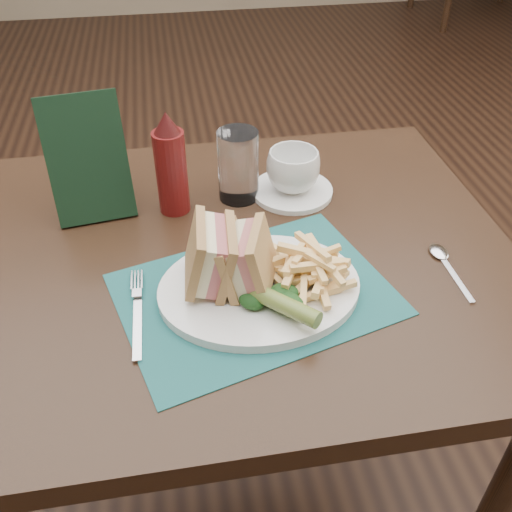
{
  "coord_description": "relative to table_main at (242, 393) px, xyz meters",
  "views": [
    {
      "loc": [
        -0.09,
        -1.22,
        1.33
      ],
      "look_at": [
        0.01,
        -0.58,
        0.8
      ],
      "focal_mm": 40.0,
      "sensor_mm": 36.0,
      "label": 1
    }
  ],
  "objects": [
    {
      "name": "wall_back",
      "position": [
        0.0,
        4.0,
        -0.38
      ],
      "size": [
        6.0,
        0.0,
        6.0
      ],
      "primitive_type": "plane",
      "rotation": [
        1.57,
        0.0,
        0.0
      ],
      "color": "tan",
      "rests_on": "ground"
    },
    {
      "name": "pickle_spear",
      "position": [
        0.03,
        -0.18,
        0.41
      ],
      "size": [
        0.1,
        0.1,
        0.03
      ],
      "primitive_type": "cylinder",
      "rotation": [
        1.54,
        0.0,
        0.77
      ],
      "color": "#596E29",
      "rests_on": "plate"
    },
    {
      "name": "sandwich_half_a",
      "position": [
        -0.07,
        -0.09,
        0.44
      ],
      "size": [
        0.08,
        0.11,
        0.1
      ],
      "primitive_type": null,
      "rotation": [
        0.0,
        0.24,
        -0.07
      ],
      "color": "tan",
      "rests_on": "plate"
    },
    {
      "name": "floor",
      "position": [
        0.0,
        0.5,
        -0.38
      ],
      "size": [
        7.0,
        7.0,
        0.0
      ],
      "primitive_type": "plane",
      "color": "black",
      "rests_on": "ground"
    },
    {
      "name": "saucer",
      "position": [
        0.12,
        0.15,
        0.38
      ],
      "size": [
        0.17,
        0.17,
        0.01
      ],
      "primitive_type": "cylinder",
      "rotation": [
        0.0,
        0.0,
        -0.14
      ],
      "color": "white",
      "rests_on": "table_main"
    },
    {
      "name": "kale_garnish",
      "position": [
        0.02,
        -0.16,
        0.41
      ],
      "size": [
        0.11,
        0.08,
        0.03
      ],
      "primitive_type": null,
      "color": "black",
      "rests_on": "plate"
    },
    {
      "name": "spoon",
      "position": [
        0.32,
        -0.11,
        0.38
      ],
      "size": [
        0.04,
        0.15,
        0.01
      ],
      "primitive_type": null,
      "rotation": [
        0.0,
        0.0,
        0.01
      ],
      "color": "silver",
      "rests_on": "table_main"
    },
    {
      "name": "ketchup_bottle",
      "position": [
        -0.1,
        0.13,
        0.47
      ],
      "size": [
        0.06,
        0.06,
        0.19
      ],
      "primitive_type": null,
      "rotation": [
        0.0,
        0.0,
        0.06
      ],
      "color": "#560F0E",
      "rests_on": "table_main"
    },
    {
      "name": "fork",
      "position": [
        -0.16,
        -0.13,
        0.38
      ],
      "size": [
        0.04,
        0.17,
        0.01
      ],
      "primitive_type": null,
      "rotation": [
        0.0,
        0.0,
        -0.02
      ],
      "color": "silver",
      "rests_on": "placemat"
    },
    {
      "name": "drinking_glass",
      "position": [
        0.02,
        0.16,
        0.44
      ],
      "size": [
        0.09,
        0.09,
        0.13
      ],
      "primitive_type": "cylinder",
      "rotation": [
        0.0,
        0.0,
        0.23
      ],
      "color": "white",
      "rests_on": "table_main"
    },
    {
      "name": "plate",
      "position": [
        0.01,
        -0.11,
        0.38
      ],
      "size": [
        0.31,
        0.25,
        0.01
      ],
      "primitive_type": null,
      "rotation": [
        0.0,
        0.0,
        0.04
      ],
      "color": "white",
      "rests_on": "placemat"
    },
    {
      "name": "check_presenter",
      "position": [
        -0.23,
        0.15,
        0.48
      ],
      "size": [
        0.14,
        0.1,
        0.21
      ],
      "primitive_type": "cube",
      "rotation": [
        -0.31,
        0.0,
        0.14
      ],
      "color": "black",
      "rests_on": "table_main"
    },
    {
      "name": "placemat",
      "position": [
        0.01,
        -0.11,
        0.38
      ],
      "size": [
        0.45,
        0.37,
        0.0
      ],
      "primitive_type": "cube",
      "rotation": [
        0.0,
        0.0,
        0.28
      ],
      "color": "#1A5554",
      "rests_on": "table_main"
    },
    {
      "name": "sandwich_half_b",
      "position": [
        -0.02,
        -0.1,
        0.44
      ],
      "size": [
        0.1,
        0.12,
        0.1
      ],
      "primitive_type": null,
      "rotation": [
        0.0,
        -0.24,
        -0.32
      ],
      "color": "tan",
      "rests_on": "plate"
    },
    {
      "name": "fries_pile",
      "position": [
        0.09,
        -0.1,
        0.42
      ],
      "size": [
        0.18,
        0.2,
        0.06
      ],
      "primitive_type": null,
      "color": "#FED17F",
      "rests_on": "plate"
    },
    {
      "name": "table_main",
      "position": [
        0.0,
        0.0,
        0.0
      ],
      "size": [
        0.9,
        0.75,
        0.75
      ],
      "primitive_type": null,
      "color": "black",
      "rests_on": "ground"
    },
    {
      "name": "coffee_cup",
      "position": [
        0.12,
        0.15,
        0.42
      ],
      "size": [
        0.12,
        0.12,
        0.08
      ],
      "primitive_type": "imported",
      "rotation": [
        0.0,
        0.0,
        0.31
      ],
      "color": "white",
      "rests_on": "saucer"
    }
  ]
}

